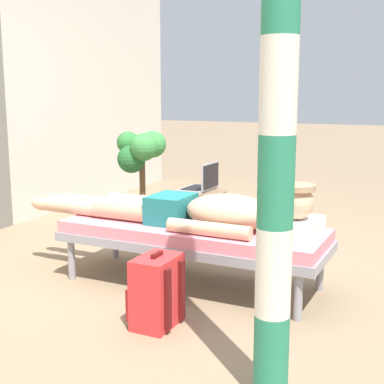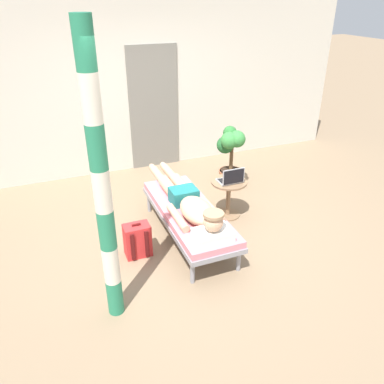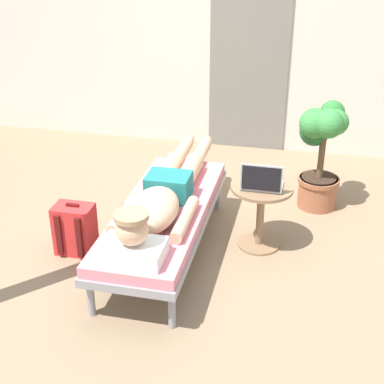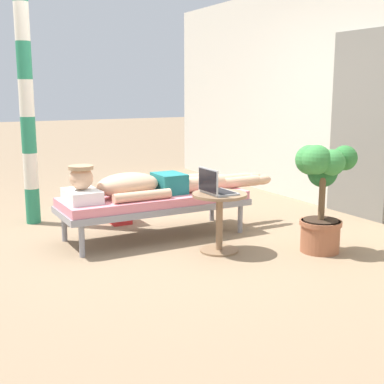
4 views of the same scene
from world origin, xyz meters
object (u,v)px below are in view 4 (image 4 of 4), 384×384
object	(u,v)px
potted_plant	(322,188)
porch_post	(26,98)
person_reclining	(150,184)
laptop	(215,187)
lounge_chair	(155,202)
backpack	(119,205)
side_table	(219,212)

from	to	relation	value
potted_plant	porch_post	distance (m)	3.09
person_reclining	potted_plant	bearing A→B (deg)	44.86
potted_plant	porch_post	xyz separation A→B (m)	(-2.24, -1.99, 0.75)
porch_post	person_reclining	bearing A→B (deg)	38.16
laptop	lounge_chair	bearing A→B (deg)	-160.64
backpack	porch_post	xyz separation A→B (m)	(-0.43, -0.81, 1.12)
laptop	porch_post	bearing A→B (deg)	-147.37
side_table	backpack	bearing A→B (deg)	-163.58
potted_plant	porch_post	bearing A→B (deg)	-138.30
laptop	potted_plant	distance (m)	0.93
lounge_chair	backpack	world-z (taller)	backpack
backpack	lounge_chair	bearing A→B (deg)	9.15
porch_post	side_table	bearing A→B (deg)	33.76
side_table	potted_plant	xyz separation A→B (m)	(0.42, 0.78, 0.21)
porch_post	laptop	bearing A→B (deg)	32.63
potted_plant	laptop	bearing A→B (deg)	-116.95
lounge_chair	person_reclining	world-z (taller)	person_reclining
potted_plant	porch_post	world-z (taller)	porch_post
side_table	backpack	world-z (taller)	side_table
lounge_chair	porch_post	size ratio (longest dim) A/B	0.69
person_reclining	backpack	bearing A→B (deg)	-174.16
backpack	porch_post	bearing A→B (deg)	-118.22
person_reclining	porch_post	size ratio (longest dim) A/B	0.82
potted_plant	person_reclining	bearing A→B (deg)	-135.14
lounge_chair	porch_post	world-z (taller)	porch_post
side_table	person_reclining	bearing A→B (deg)	-154.28
lounge_chair	laptop	bearing A→B (deg)	19.36
lounge_chair	potted_plant	world-z (taller)	potted_plant
backpack	laptop	bearing A→B (deg)	14.44
lounge_chair	laptop	world-z (taller)	laptop
person_reclining	backpack	distance (m)	0.76
backpack	person_reclining	bearing A→B (deg)	5.84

